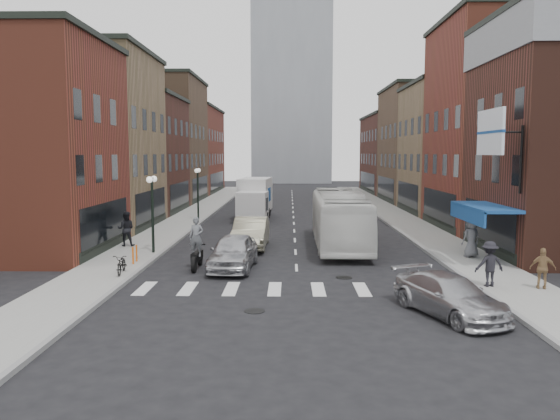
{
  "coord_description": "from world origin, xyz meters",
  "views": [
    {
      "loc": [
        -0.33,
        -23.83,
        5.29
      ],
      "look_at": [
        -0.83,
        4.9,
        2.28
      ],
      "focal_mm": 35.0,
      "sensor_mm": 36.0,
      "label": 1
    }
  ],
  "objects_px": {
    "motorcycle_rider": "(197,245)",
    "streetlamp_far": "(198,184)",
    "bike_rack": "(135,254)",
    "box_truck": "(255,199)",
    "curb_car": "(449,296)",
    "transit_bus": "(339,219)",
    "streetlamp_near": "(152,199)",
    "sedan_left_far": "(251,233)",
    "parked_bicycle": "(122,264)",
    "ped_right_a": "(489,264)",
    "ped_right_c": "(471,238)",
    "billboard_sign": "(492,134)",
    "ped_left_solo": "(126,229)",
    "ped_right_b": "(543,268)",
    "sedan_left_near": "(233,252)"
  },
  "relations": [
    {
      "from": "transit_bus",
      "to": "ped_right_c",
      "type": "xyz_separation_m",
      "value": [
        6.15,
        -4.01,
        -0.46
      ]
    },
    {
      "from": "curb_car",
      "to": "ped_right_a",
      "type": "distance_m",
      "value": 4.22
    },
    {
      "from": "bike_rack",
      "to": "box_truck",
      "type": "relative_size",
      "value": 0.1
    },
    {
      "from": "streetlamp_near",
      "to": "ped_left_solo",
      "type": "height_order",
      "value": "streetlamp_near"
    },
    {
      "from": "curb_car",
      "to": "transit_bus",
      "type": "bearing_deg",
      "value": 77.58
    },
    {
      "from": "sedan_left_near",
      "to": "curb_car",
      "type": "xyz_separation_m",
      "value": [
        7.78,
        -7.02,
        -0.14
      ]
    },
    {
      "from": "bike_rack",
      "to": "transit_bus",
      "type": "relative_size",
      "value": 0.07
    },
    {
      "from": "streetlamp_far",
      "to": "bike_rack",
      "type": "relative_size",
      "value": 5.14
    },
    {
      "from": "streetlamp_near",
      "to": "curb_car",
      "type": "height_order",
      "value": "streetlamp_near"
    },
    {
      "from": "bike_rack",
      "to": "motorcycle_rider",
      "type": "distance_m",
      "value": 3.17
    },
    {
      "from": "motorcycle_rider",
      "to": "streetlamp_near",
      "type": "bearing_deg",
      "value": 134.35
    },
    {
      "from": "box_truck",
      "to": "transit_bus",
      "type": "height_order",
      "value": "box_truck"
    },
    {
      "from": "ped_left_solo",
      "to": "ped_right_b",
      "type": "bearing_deg",
      "value": 148.91
    },
    {
      "from": "ped_right_a",
      "to": "ped_right_b",
      "type": "height_order",
      "value": "ped_right_a"
    },
    {
      "from": "bike_rack",
      "to": "billboard_sign",
      "type": "bearing_deg",
      "value": -2.83
    },
    {
      "from": "parked_bicycle",
      "to": "ped_left_solo",
      "type": "relative_size",
      "value": 0.83
    },
    {
      "from": "motorcycle_rider",
      "to": "sedan_left_far",
      "type": "distance_m",
      "value": 6.08
    },
    {
      "from": "ped_right_c",
      "to": "ped_right_a",
      "type": "bearing_deg",
      "value": 59.89
    },
    {
      "from": "streetlamp_near",
      "to": "box_truck",
      "type": "xyz_separation_m",
      "value": [
        4.27,
        15.53,
        -1.3
      ]
    },
    {
      "from": "streetlamp_near",
      "to": "sedan_left_far",
      "type": "bearing_deg",
      "value": 25.52
    },
    {
      "from": "streetlamp_near",
      "to": "ped_right_c",
      "type": "xyz_separation_m",
      "value": [
        16.06,
        -1.05,
        -1.79
      ]
    },
    {
      "from": "ped_right_a",
      "to": "streetlamp_near",
      "type": "bearing_deg",
      "value": -34.06
    },
    {
      "from": "ped_left_solo",
      "to": "sedan_left_far",
      "type": "bearing_deg",
      "value": 178.84
    },
    {
      "from": "streetlamp_near",
      "to": "ped_right_b",
      "type": "distance_m",
      "value": 18.34
    },
    {
      "from": "motorcycle_rider",
      "to": "parked_bicycle",
      "type": "bearing_deg",
      "value": -146.58
    },
    {
      "from": "box_truck",
      "to": "ped_left_solo",
      "type": "relative_size",
      "value": 3.95
    },
    {
      "from": "billboard_sign",
      "to": "sedan_left_far",
      "type": "distance_m",
      "value": 13.6
    },
    {
      "from": "transit_bus",
      "to": "ped_right_b",
      "type": "bearing_deg",
      "value": -56.14
    },
    {
      "from": "motorcycle_rider",
      "to": "bike_rack",
      "type": "bearing_deg",
      "value": 171.73
    },
    {
      "from": "billboard_sign",
      "to": "transit_bus",
      "type": "relative_size",
      "value": 0.33
    },
    {
      "from": "streetlamp_far",
      "to": "box_truck",
      "type": "distance_m",
      "value": 4.72
    },
    {
      "from": "parked_bicycle",
      "to": "streetlamp_near",
      "type": "bearing_deg",
      "value": 81.97
    },
    {
      "from": "sedan_left_far",
      "to": "curb_car",
      "type": "distance_m",
      "value": 14.7
    },
    {
      "from": "sedan_left_near",
      "to": "ped_right_b",
      "type": "xyz_separation_m",
      "value": [
        12.17,
        -4.01,
        0.14
      ]
    },
    {
      "from": "billboard_sign",
      "to": "ped_right_a",
      "type": "xyz_separation_m",
      "value": [
        -1.19,
        -3.49,
        -5.1
      ]
    },
    {
      "from": "sedan_left_near",
      "to": "sedan_left_far",
      "type": "relative_size",
      "value": 0.91
    },
    {
      "from": "sedan_left_near",
      "to": "ped_left_solo",
      "type": "xyz_separation_m",
      "value": [
        -6.5,
        5.26,
        0.32
      ]
    },
    {
      "from": "sedan_left_far",
      "to": "ped_right_a",
      "type": "distance_m",
      "value": 13.6
    },
    {
      "from": "parked_bicycle",
      "to": "box_truck",
      "type": "bearing_deg",
      "value": 71.09
    },
    {
      "from": "streetlamp_far",
      "to": "transit_bus",
      "type": "xyz_separation_m",
      "value": [
        9.9,
        -11.04,
        -1.34
      ]
    },
    {
      "from": "billboard_sign",
      "to": "transit_bus",
      "type": "height_order",
      "value": "billboard_sign"
    },
    {
      "from": "motorcycle_rider",
      "to": "streetlamp_far",
      "type": "bearing_deg",
      "value": 103.56
    },
    {
      "from": "ped_left_solo",
      "to": "bike_rack",
      "type": "bearing_deg",
      "value": 106.44
    },
    {
      "from": "sedan_left_far",
      "to": "ped_right_a",
      "type": "bearing_deg",
      "value": -42.15
    },
    {
      "from": "transit_bus",
      "to": "parked_bicycle",
      "type": "relative_size",
      "value": 7.06
    },
    {
      "from": "transit_bus",
      "to": "curb_car",
      "type": "xyz_separation_m",
      "value": [
        2.39,
        -13.32,
        -0.92
      ]
    },
    {
      "from": "ped_right_a",
      "to": "ped_right_b",
      "type": "xyz_separation_m",
      "value": [
        1.89,
        -0.36,
        -0.1
      ]
    },
    {
      "from": "transit_bus",
      "to": "curb_car",
      "type": "relative_size",
      "value": 2.49
    },
    {
      "from": "sedan_left_near",
      "to": "ped_right_b",
      "type": "relative_size",
      "value": 2.99
    },
    {
      "from": "sedan_left_far",
      "to": "ped_right_a",
      "type": "height_order",
      "value": "ped_right_a"
    }
  ]
}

